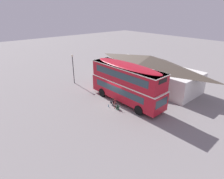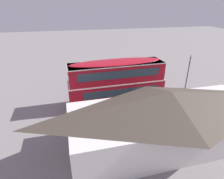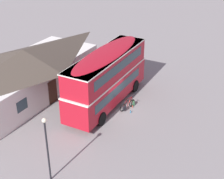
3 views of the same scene
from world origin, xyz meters
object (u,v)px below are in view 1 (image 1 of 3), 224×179
Objects in this scene: water_bottle_red_squeeze at (114,108)px; street_lamp at (73,66)px; double_decker_bus at (126,82)px; backpack_on_ground at (118,107)px; water_bottle_blue_sports at (108,106)px; touring_bicycle at (114,104)px.

street_lamp is at bearing 176.72° from water_bottle_red_squeeze.
double_decker_bus reaches higher than street_lamp.
backpack_on_ground reaches higher than water_bottle_blue_sports.
double_decker_bus is 2.98m from touring_bicycle.
water_bottle_red_squeeze is at bearing -79.73° from double_decker_bus.
double_decker_bus is 5.90× the size of touring_bicycle.
touring_bicycle is at bearing 146.00° from water_bottle_red_squeeze.
double_decker_bus is 3.39m from water_bottle_red_squeeze.
double_decker_bus is 3.25m from backpack_on_ground.
water_bottle_blue_sports is (-0.42, -2.46, -2.52)m from double_decker_bus.
water_bottle_blue_sports is 0.85m from water_bottle_red_squeeze.
street_lamp reaches higher than backpack_on_ground.
water_bottle_blue_sports reaches higher than water_bottle_red_squeeze.
water_bottle_blue_sports is at bearing -164.17° from water_bottle_red_squeeze.
backpack_on_ground reaches higher than water_bottle_red_squeeze.
street_lamp reaches higher than water_bottle_blue_sports.
water_bottle_blue_sports is at bearing -126.00° from touring_bicycle.
touring_bicycle is 6.69× the size of water_bottle_red_squeeze.
water_bottle_red_squeeze is (0.40, -2.23, -2.52)m from double_decker_bus.
backpack_on_ground is at bearing -2.25° from street_lamp.
double_decker_bus is at bearing 100.27° from water_bottle_red_squeeze.
water_bottle_red_squeeze is (-0.41, -0.17, -0.15)m from backpack_on_ground.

